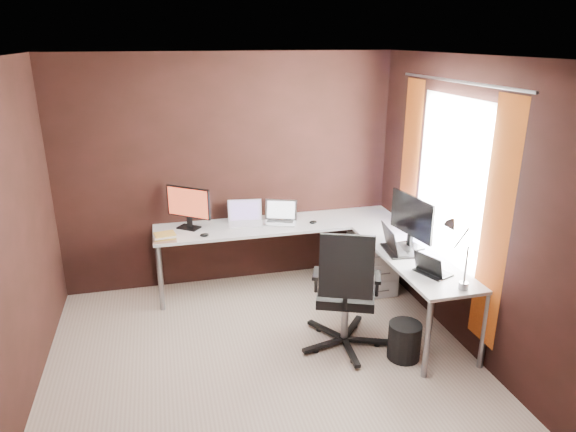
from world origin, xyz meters
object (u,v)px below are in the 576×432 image
at_px(laptop_silver, 280,218).
at_px(wastebasket, 404,341).
at_px(monitor_right, 412,219).
at_px(monitor_left, 188,205).
at_px(book_stack, 165,237).
at_px(laptop_black_big, 396,246).
at_px(desk_lamp, 456,245).
at_px(office_chair, 345,313).
at_px(drawer_pedestal, 372,264).
at_px(laptop_black_small, 431,269).
at_px(laptop_white, 245,219).

height_order(laptop_silver, wastebasket, laptop_silver).
bearing_deg(monitor_right, wastebasket, 144.14).
distance_m(monitor_right, wastebasket, 1.14).
relative_size(monitor_left, book_stack, 1.90).
xyz_separation_m(monitor_right, laptop_black_big, (-0.18, -0.07, -0.23)).
height_order(laptop_black_big, desk_lamp, desk_lamp).
bearing_deg(laptop_silver, office_chair, -57.98).
distance_m(monitor_left, wastebasket, 2.53).
xyz_separation_m(laptop_silver, book_stack, (-1.23, -0.23, -0.02)).
height_order(drawer_pedestal, laptop_silver, laptop_silver).
relative_size(laptop_silver, wastebasket, 1.26).
bearing_deg(office_chair, book_stack, 165.13).
bearing_deg(monitor_left, office_chair, -11.40).
relative_size(laptop_black_small, wastebasket, 1.04).
xyz_separation_m(laptop_white, book_stack, (-0.85, -0.29, -0.02)).
xyz_separation_m(drawer_pedestal, laptop_silver, (-0.93, 0.38, 0.48)).
height_order(book_stack, wastebasket, book_stack).
bearing_deg(drawer_pedestal, office_chair, -124.50).
height_order(monitor_right, laptop_white, monitor_right).
xyz_separation_m(laptop_silver, laptop_black_big, (0.86, -1.06, 0.00)).
distance_m(laptop_silver, laptop_black_small, 1.83).
xyz_separation_m(desk_lamp, office_chair, (-0.73, 0.46, -0.75)).
relative_size(monitor_left, laptop_black_big, 1.10).
distance_m(laptop_silver, wastebasket, 1.90).
height_order(desk_lamp, office_chair, desk_lamp).
relative_size(monitor_right, office_chair, 0.54).
height_order(monitor_right, desk_lamp, desk_lamp).
bearing_deg(drawer_pedestal, laptop_black_small, -89.75).
relative_size(laptop_black_big, laptop_black_small, 1.19).
distance_m(monitor_left, laptop_black_big, 2.15).
height_order(monitor_left, laptop_black_big, monitor_left).
xyz_separation_m(monitor_right, laptop_silver, (-1.04, 0.98, -0.24)).
xyz_separation_m(monitor_right, laptop_white, (-1.41, 1.04, -0.24)).
distance_m(laptop_black_big, book_stack, 2.24).
height_order(drawer_pedestal, monitor_left, monitor_left).
bearing_deg(book_stack, monitor_left, 48.56).
bearing_deg(office_chair, laptop_silver, 123.11).
xyz_separation_m(laptop_black_small, wastebasket, (-0.24, -0.08, -0.61)).
relative_size(laptop_white, wastebasket, 1.21).
height_order(monitor_left, wastebasket, monitor_left).
relative_size(laptop_silver, desk_lamp, 0.72).
distance_m(monitor_right, laptop_white, 1.77).
bearing_deg(book_stack, desk_lamp, -35.61).
xyz_separation_m(laptop_white, laptop_black_small, (1.31, -1.63, -0.01)).
distance_m(laptop_silver, desk_lamp, 2.09).
xyz_separation_m(monitor_right, office_chair, (-0.78, -0.38, -0.69)).
bearing_deg(laptop_black_big, laptop_silver, 46.02).
bearing_deg(book_stack, wastebasket, -36.46).
distance_m(laptop_black_big, office_chair, 0.81).
relative_size(monitor_right, wastebasket, 1.91).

